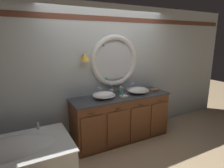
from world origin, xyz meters
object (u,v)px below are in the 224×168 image
(toothbrush_holder_left, at_px, (111,91))
(toiletry_basket, at_px, (124,96))
(sink_basin_right, at_px, (138,90))
(soap_dispenser, at_px, (121,91))
(bathtub, at_px, (7,164))
(toothbrush_holder_right, at_px, (121,90))
(folded_hand_towel, at_px, (154,90))
(sink_basin_left, at_px, (104,95))

(toothbrush_holder_left, relative_size, toiletry_basket, 1.71)
(sink_basin_right, distance_m, soap_dispenser, 0.36)
(sink_basin_right, bearing_deg, bathtub, -170.43)
(bathtub, bearing_deg, sink_basin_right, 9.57)
(bathtub, height_order, toothbrush_holder_right, toothbrush_holder_right)
(bathtub, distance_m, folded_hand_towel, 2.87)
(bathtub, distance_m, sink_basin_right, 2.48)
(sink_basin_right, bearing_deg, toothbrush_holder_left, 157.36)
(sink_basin_right, height_order, toothbrush_holder_left, toothbrush_holder_left)
(sink_basin_left, xyz_separation_m, soap_dispenser, (0.40, 0.09, 0.01))
(bathtub, height_order, toiletry_basket, toiletry_basket)
(sink_basin_right, height_order, toiletry_basket, sink_basin_right)
(toothbrush_holder_right, bearing_deg, sink_basin_left, -155.97)
(bathtub, xyz_separation_m, toothbrush_holder_right, (2.11, 0.62, 0.61))
(bathtub, xyz_separation_m, sink_basin_left, (1.61, 0.40, 0.62))
(sink_basin_left, xyz_separation_m, toothbrush_holder_right, (0.50, 0.22, -0.01))
(soap_dispenser, distance_m, toiletry_basket, 0.21)
(toothbrush_holder_right, bearing_deg, toiletry_basket, -112.99)
(bathtub, bearing_deg, toothbrush_holder_right, 16.38)
(toothbrush_holder_left, height_order, folded_hand_towel, toothbrush_holder_left)
(bathtub, distance_m, toothbrush_holder_left, 2.06)
(toothbrush_holder_left, height_order, toothbrush_holder_right, toothbrush_holder_left)
(bathtub, distance_m, toiletry_basket, 2.08)
(sink_basin_right, distance_m, toothbrush_holder_right, 0.34)
(toiletry_basket, bearing_deg, sink_basin_left, 162.61)
(toothbrush_holder_left, distance_m, folded_hand_towel, 0.93)
(sink_basin_left, relative_size, toiletry_basket, 3.15)
(sink_basin_right, bearing_deg, toothbrush_holder_right, 138.42)
(toothbrush_holder_right, distance_m, folded_hand_towel, 0.70)
(toothbrush_holder_left, bearing_deg, toothbrush_holder_right, 4.20)
(sink_basin_left, xyz_separation_m, toiletry_basket, (0.36, -0.11, -0.04))
(toothbrush_holder_right, bearing_deg, bathtub, -163.62)
(soap_dispenser, bearing_deg, toiletry_basket, -102.21)
(bathtub, relative_size, soap_dispenser, 9.74)
(sink_basin_right, relative_size, toothbrush_holder_left, 1.92)
(soap_dispenser, bearing_deg, toothbrush_holder_left, 139.96)
(sink_basin_left, bearing_deg, toothbrush_holder_right, 24.03)
(bathtub, distance_m, soap_dispenser, 2.17)
(toiletry_basket, bearing_deg, bathtub, -171.73)
(folded_hand_towel, relative_size, toiletry_basket, 1.31)
(folded_hand_towel, bearing_deg, soap_dispenser, 173.75)
(sink_basin_left, bearing_deg, toothbrush_holder_left, 38.37)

